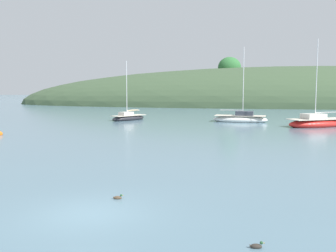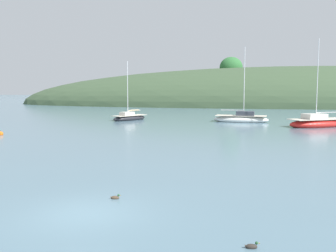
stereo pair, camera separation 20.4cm
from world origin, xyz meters
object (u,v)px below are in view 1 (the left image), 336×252
Objects in this scene: mooring_buoy_outer at (0,134)px; duck_trailing at (118,198)px; duck_straggler at (256,246)px; sailboat_blue_center at (240,119)px; sailboat_white_near at (317,123)px; sailboat_yellow_far at (128,117)px.

mooring_buoy_outer is 25.38m from duck_trailing.
duck_trailing is (-5.22, 4.18, 0.00)m from duck_straggler.
sailboat_white_near is at bearing -30.20° from sailboat_blue_center.
sailboat_white_near reaches higher than duck_straggler.
mooring_buoy_outer is 1.27× the size of duck_trailing.
duck_straggler is (14.05, -41.41, -0.31)m from sailboat_yellow_far.
sailboat_white_near is 37.05m from duck_straggler.
mooring_buoy_outer reaches higher than duck_straggler.
sailboat_yellow_far is at bearing 177.39° from sailboat_blue_center.
sailboat_white_near reaches higher than mooring_buoy_outer.
duck_trailing is (16.81, -19.02, -0.07)m from mooring_buoy_outer.
duck_straggler is at bearing -71.26° from sailboat_yellow_far.
sailboat_yellow_far reaches higher than mooring_buoy_outer.
sailboat_blue_center is at bearing -2.61° from sailboat_yellow_far.
sailboat_white_near is 34.94m from duck_trailing.
sailboat_white_near is 19.02× the size of mooring_buoy_outer.
sailboat_white_near is 9.87m from sailboat_blue_center.
sailboat_yellow_far reaches higher than duck_trailing.
sailboat_blue_center is at bearing 149.80° from sailboat_white_near.
sailboat_white_near reaches higher than duck_trailing.
duck_trailing is (8.83, -37.24, -0.31)m from sailboat_yellow_far.
sailboat_white_near is 1.03× the size of sailboat_blue_center.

